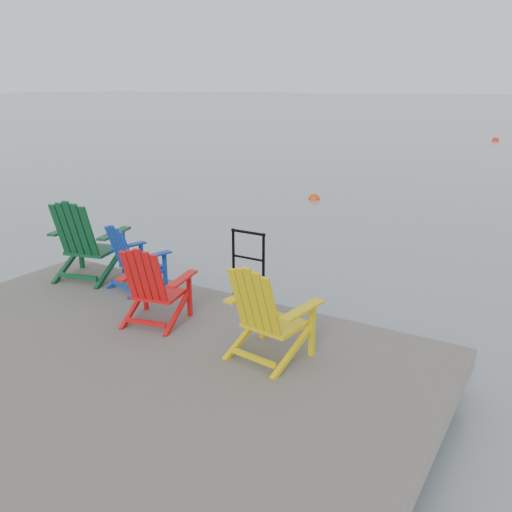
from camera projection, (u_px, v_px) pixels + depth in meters
The scene contains 9 objects.
ground at pixel (92, 426), 5.17m from camera, with size 400.00×400.00×0.00m, color slate.
dock at pixel (88, 394), 5.07m from camera, with size 6.00×5.00×1.40m.
handrail at pixel (248, 259), 6.74m from camera, with size 0.48×0.04×0.90m.
chair_green at pixel (85, 239), 7.47m from camera, with size 1.05×0.99×1.14m.
chair_blue at pixel (134, 257), 7.12m from camera, with size 0.83×0.78×0.89m.
chair_red at pixel (153, 284), 6.07m from camera, with size 0.85×0.80×0.94m.
chair_yellow at pixel (267, 311), 5.26m from camera, with size 0.87×0.82×1.00m.
buoy_a at pixel (314, 199), 15.36m from camera, with size 0.33×0.33×0.33m, color #CB3B0B.
buoy_b at pixel (495, 141), 31.36m from camera, with size 0.40×0.40×0.40m, color red.
Camera 1 is at (3.63, -3.00, 3.11)m, focal length 38.00 mm.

